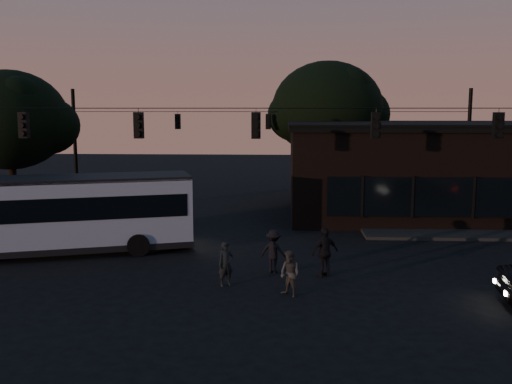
{
  "coord_description": "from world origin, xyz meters",
  "views": [
    {
      "loc": [
        1.09,
        -17.69,
        6.17
      ],
      "look_at": [
        0.0,
        4.0,
        3.0
      ],
      "focal_mm": 40.0,
      "sensor_mm": 36.0,
      "label": 1
    }
  ],
  "objects_px": {
    "pedestrian_a": "(226,264)",
    "pedestrian_d": "(274,251)",
    "building": "(420,169)",
    "pedestrian_b": "(290,274)",
    "pedestrian_c": "(325,252)",
    "bus": "(52,211)"
  },
  "relations": [
    {
      "from": "pedestrian_a",
      "to": "bus",
      "type": "bearing_deg",
      "value": 122.94
    },
    {
      "from": "pedestrian_a",
      "to": "pedestrian_b",
      "type": "xyz_separation_m",
      "value": [
        2.23,
        -1.02,
        -0.01
      ]
    },
    {
      "from": "bus",
      "to": "pedestrian_d",
      "type": "distance_m",
      "value": 9.83
    },
    {
      "from": "building",
      "to": "pedestrian_b",
      "type": "xyz_separation_m",
      "value": [
        -7.71,
        -15.37,
        -1.94
      ]
    },
    {
      "from": "pedestrian_a",
      "to": "pedestrian_d",
      "type": "relative_size",
      "value": 0.94
    },
    {
      "from": "building",
      "to": "pedestrian_d",
      "type": "distance_m",
      "value": 15.23
    },
    {
      "from": "pedestrian_d",
      "to": "bus",
      "type": "bearing_deg",
      "value": 6.02
    },
    {
      "from": "pedestrian_a",
      "to": "pedestrian_d",
      "type": "xyz_separation_m",
      "value": [
        1.64,
        1.72,
        0.05
      ]
    },
    {
      "from": "building",
      "to": "bus",
      "type": "height_order",
      "value": "building"
    },
    {
      "from": "pedestrian_d",
      "to": "pedestrian_a",
      "type": "bearing_deg",
      "value": 66.08
    },
    {
      "from": "bus",
      "to": "pedestrian_a",
      "type": "xyz_separation_m",
      "value": [
        7.85,
        -4.05,
        -1.08
      ]
    },
    {
      "from": "building",
      "to": "pedestrian_a",
      "type": "relative_size",
      "value": 9.83
    },
    {
      "from": "building",
      "to": "pedestrian_b",
      "type": "relative_size",
      "value": 10.0
    },
    {
      "from": "building",
      "to": "pedestrian_c",
      "type": "height_order",
      "value": "building"
    },
    {
      "from": "pedestrian_a",
      "to": "pedestrian_c",
      "type": "xyz_separation_m",
      "value": [
        3.55,
        1.3,
        0.15
      ]
    },
    {
      "from": "pedestrian_b",
      "to": "bus",
      "type": "bearing_deg",
      "value": -162.68
    },
    {
      "from": "bus",
      "to": "pedestrian_d",
      "type": "relative_size",
      "value": 7.25
    },
    {
      "from": "building",
      "to": "pedestrian_b",
      "type": "bearing_deg",
      "value": -116.63
    },
    {
      "from": "bus",
      "to": "pedestrian_a",
      "type": "height_order",
      "value": "bus"
    },
    {
      "from": "building",
      "to": "pedestrian_b",
      "type": "distance_m",
      "value": 17.31
    },
    {
      "from": "building",
      "to": "pedestrian_b",
      "type": "height_order",
      "value": "building"
    },
    {
      "from": "building",
      "to": "pedestrian_c",
      "type": "distance_m",
      "value": 14.64
    }
  ]
}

